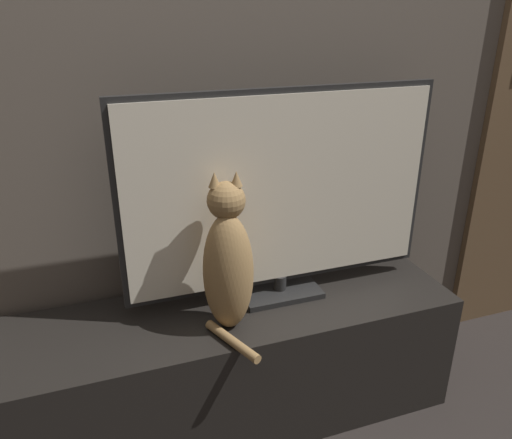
# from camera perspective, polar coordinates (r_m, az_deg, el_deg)

# --- Properties ---
(wall_back) EXTENTS (4.80, 0.05, 2.60)m
(wall_back) POSITION_cam_1_polar(r_m,az_deg,el_deg) (1.65, -6.98, 20.02)
(wall_back) COLOR #60564C
(wall_back) RESTS_ON ground_plane
(tv_stand) EXTENTS (1.59, 0.42, 0.45)m
(tv_stand) POSITION_cam_1_polar(r_m,az_deg,el_deg) (1.82, -3.43, -16.39)
(tv_stand) COLOR black
(tv_stand) RESTS_ON ground_plane
(tv) EXTENTS (1.06, 0.17, 0.71)m
(tv) POSITION_cam_1_polar(r_m,az_deg,el_deg) (1.62, 2.93, 2.76)
(tv) COLOR black
(tv) RESTS_ON tv_stand
(cat) EXTENTS (0.18, 0.30, 0.50)m
(cat) POSITION_cam_1_polar(r_m,az_deg,el_deg) (1.51, -3.22, -5.00)
(cat) COLOR #997547
(cat) RESTS_ON tv_stand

